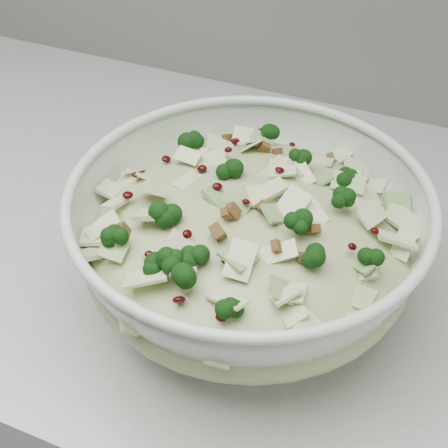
# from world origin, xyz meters

# --- Properties ---
(mixing_bowl) EXTENTS (0.34, 0.34, 0.12)m
(mixing_bowl) POSITION_xyz_m (0.65, 1.60, 0.96)
(mixing_bowl) COLOR silver
(mixing_bowl) RESTS_ON counter
(salad) EXTENTS (0.31, 0.31, 0.13)m
(salad) POSITION_xyz_m (0.65, 1.60, 0.98)
(salad) COLOR tan
(salad) RESTS_ON mixing_bowl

